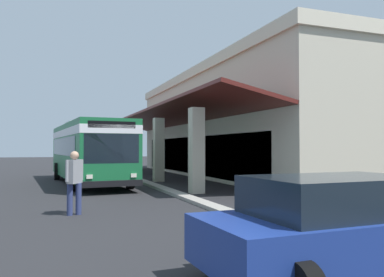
{
  "coord_description": "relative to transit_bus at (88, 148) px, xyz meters",
  "views": [
    {
      "loc": [
        24.27,
        -1.94,
        1.88
      ],
      "look_at": [
        6.13,
        4.66,
        2.35
      ],
      "focal_mm": 36.43,
      "sensor_mm": 36.0,
      "label": 1
    }
  ],
  "objects": [
    {
      "name": "curb_strip",
      "position": [
        -2.84,
        2.84,
        -1.79
      ],
      "size": [
        29.0,
        0.5,
        0.12
      ],
      "primitive_type": "cube",
      "color": "#9E998E",
      "rests_on": "ground"
    },
    {
      "name": "ground",
      "position": [
        -2.9,
        8.06,
        -1.85
      ],
      "size": [
        120.0,
        120.0,
        0.0
      ],
      "primitive_type": "plane",
      "color": "#262628"
    },
    {
      "name": "plaza_building",
      "position": [
        -2.84,
        12.47,
        1.68
      ],
      "size": [
        24.47,
        14.93,
        7.06
      ],
      "color": "beige",
      "rests_on": "ground"
    },
    {
      "name": "transit_bus",
      "position": [
        0.0,
        0.0,
        0.0
      ],
      "size": [
        11.38,
        3.45,
        3.34
      ],
      "color": "#196638",
      "rests_on": "ground"
    },
    {
      "name": "potted_palm",
      "position": [
        -10.82,
        3.77,
        -1.05
      ],
      "size": [
        1.69,
        1.82,
        2.97
      ],
      "color": "gray",
      "rests_on": "ground"
    },
    {
      "name": "pedestrian",
      "position": [
        9.95,
        -1.25,
        -0.83
      ],
      "size": [
        0.55,
        0.51,
        1.79
      ],
      "color": "navy",
      "rests_on": "ground"
    },
    {
      "name": "parked_sedan_blue",
      "position": [
        16.79,
        2.14,
        -1.1
      ],
      "size": [
        2.55,
        4.46,
        1.47
      ],
      "color": "navy",
      "rests_on": "ground"
    }
  ]
}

